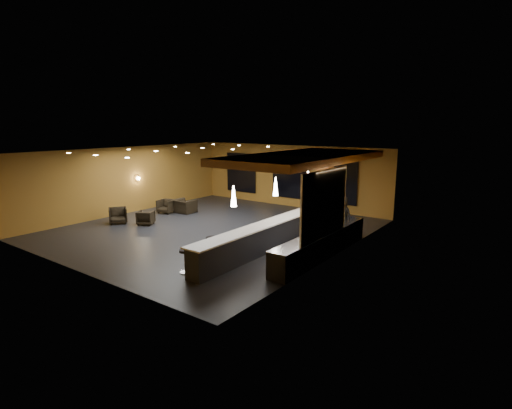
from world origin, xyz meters
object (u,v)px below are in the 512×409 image
Objects in this scene: staff_a at (318,218)px; armchair_b at (146,218)px; bar_stool_0 at (185,258)px; bar_stool_2 at (232,241)px; prep_counter at (322,245)px; pendant_0 at (234,196)px; armchair_d at (184,206)px; column at (324,188)px; staff_b at (328,218)px; bar_stool_4 at (266,228)px; staff_c at (342,216)px; pendant_1 at (276,187)px; armchair_a at (118,215)px; bar_counter at (268,237)px; bar_stool_6 at (294,217)px; pendant_2 at (308,179)px; bar_stool_1 at (212,246)px; bar_stool_3 at (253,233)px; bar_stool_5 at (284,223)px; armchair_c at (166,206)px.

staff_a is 2.07× the size of armchair_b.
bar_stool_0 reaches higher than bar_stool_2.
bar_stool_0 is (-2.76, -4.03, 0.06)m from prep_counter.
pendant_0 is 0.64× the size of armchair_d.
column reaches higher than armchair_d.
staff_b reaches higher than bar_stool_4.
staff_c is 2.13× the size of bar_stool_4.
pendant_1 is 7.80m from armchair_d.
pendant_0 is at bearing 63.62° from bar_stool_0.
bar_counter is at bearing -49.89° from armchair_a.
column reaches higher than bar_stool_6.
column is at bearing 90.00° from pendant_2.
bar_stool_1 is 2.16m from bar_stool_3.
armchair_b is at bearing -157.30° from staff_c.
pendant_0 is at bearing -75.41° from bar_stool_4.
bar_stool_1 reaches higher than bar_stool_5.
bar_stool_4 is (-0.09, 1.03, -0.02)m from bar_stool_3.
pendant_2 is 3.60m from bar_stool_3.
armchair_d is (-7.23, -1.97, -1.39)m from column.
pendant_1 is 0.86× the size of bar_stool_4.
bar_stool_4 reaches higher than armchair_a.
armchair_d is at bearing 159.98° from bar_counter.
armchair_a reaches higher than bar_stool_5.
staff_b is at bearing 70.01° from bar_stool_1.
armchair_a is 7.40m from bar_stool_1.
armchair_b is 6.31m from bar_stool_1.
pendant_0 is at bearing -70.79° from bar_stool_3.
column is at bearing -175.79° from armchair_b.
bar_stool_3 is at bearing 88.83° from bar_stool_0.
armchair_b is at bearing -173.78° from pendant_1.
pendant_2 is 2.12m from staff_c.
prep_counter is 3.91m from bar_stool_1.
staff_c reaches higher than bar_stool_6.
bar_stool_3 is at bearing -177.41° from bar_counter.
staff_b is at bearing -10.98° from bar_stool_6.
column is at bearing 83.03° from bar_stool_1.
pendant_1 is 0.43× the size of staff_b.
armchair_a reaches higher than bar_stool_2.
staff_c is 9.55m from armchair_c.
armchair_d is 1.54× the size of bar_stool_5.
staff_b reaches higher than bar_stool_5.
prep_counter is 7.23× the size of armchair_a.
pendant_1 is at bearing -46.42° from armchair_a.
bar_stool_5 is at bearing -138.54° from staff_b.
staff_b is 2.70m from bar_stool_4.
column is 2.03× the size of staff_c.
armchair_c is (-7.97, 2.02, -0.14)m from bar_counter.
pendant_0 is at bearing -90.00° from bar_counter.
armchair_b is at bearing 151.58° from bar_stool_0.
armchair_b is at bearing -154.59° from pendant_2.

